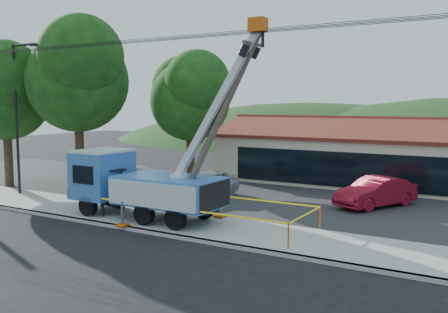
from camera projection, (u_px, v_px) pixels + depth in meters
ground at (148, 252)px, 18.73m from camera, size 120.00×120.00×0.00m
curb at (181, 237)px, 20.52m from camera, size 60.00×0.25×0.15m
sidewalk at (206, 227)px, 22.15m from camera, size 60.00×4.00×0.15m
parking_lot at (280, 198)px, 28.99m from camera, size 60.00×12.00×0.10m
strip_mall at (384, 158)px, 33.58m from camera, size 22.50×8.53×4.67m
streetlight at (18, 107)px, 29.43m from camera, size 2.13×0.22×9.00m
tree_west_near at (77, 71)px, 30.85m from camera, size 7.56×6.72×10.80m
tree_west_far at (5, 88)px, 32.21m from camera, size 6.84×6.08×9.48m
tree_lot at (190, 93)px, 32.73m from camera, size 6.30×5.60×8.94m
hill_west at (307, 141)px, 73.37m from camera, size 78.40×56.00×28.00m
utility_truck at (141, 183)px, 23.64m from camera, size 10.27×4.17×8.74m
leaning_pole at (218, 121)px, 21.29m from camera, size 4.79×1.73×8.63m
bus_shelter at (104, 179)px, 24.90m from camera, size 2.62×1.98×2.25m
caution_tape at (200, 206)px, 22.66m from camera, size 10.28×3.48×1.01m
car_silver at (207, 200)px, 28.67m from camera, size 2.12×4.87×1.64m
car_red at (375, 209)px, 26.41m from camera, size 3.67×5.00×1.57m
car_white at (140, 189)px, 32.52m from camera, size 5.12×3.93×1.38m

